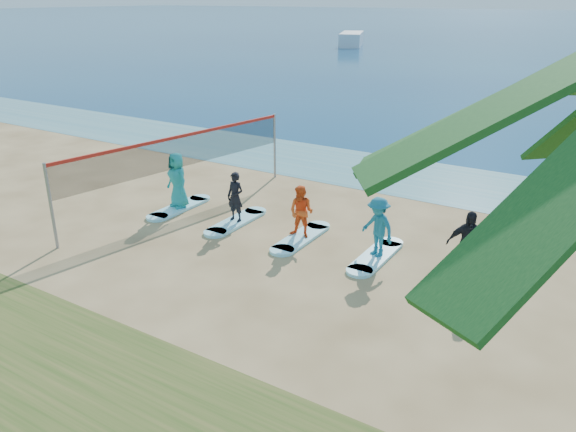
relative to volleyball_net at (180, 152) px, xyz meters
The scene contains 14 objects.
ground 6.69m from the volleyball_net, 30.28° to the right, with size 600.00×600.00×0.00m, color tan.
shallow_water 9.33m from the volleyball_net, 52.69° to the left, with size 600.00×600.00×0.00m, color teal.
volleyball_net is the anchor object (origin of this frame).
boat_offshore_a 66.47m from the volleyball_net, 111.14° to the left, with size 2.84×9.03×1.81m, color silver.
surfboard_0 1.87m from the volleyball_net, 87.77° to the right, with size 0.70×2.20×0.09m, color #A3F6FC.
student_0 0.92m from the volleyball_net, 87.77° to the right, with size 0.90×0.59×1.84m, color teal.
surfboard_1 3.04m from the volleyball_net, ahead, with size 0.70×2.20×0.09m, color #A3F6FC.
student_1 2.61m from the volleyball_net, ahead, with size 0.57×0.37×1.57m, color black.
surfboard_2 5.12m from the volleyball_net, ahead, with size 0.70×2.20×0.09m, color #A3F6FC.
student_2 4.88m from the volleyball_net, ahead, with size 0.75×0.58×1.54m, color #F25219.
surfboard_3 7.39m from the volleyball_net, ahead, with size 0.70×2.20×0.09m, color #A3F6FC.
student_3 7.22m from the volleyball_net, ahead, with size 1.07×0.61×1.66m, color #1A6B7F.
surfboard_4 9.71m from the volleyball_net, ahead, with size 0.70×2.20×0.09m, color #A3F6FC.
student_4 9.57m from the volleyball_net, ahead, with size 1.03×0.43×1.76m, color black.
Camera 1 is at (6.91, -10.01, 6.68)m, focal length 35.00 mm.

